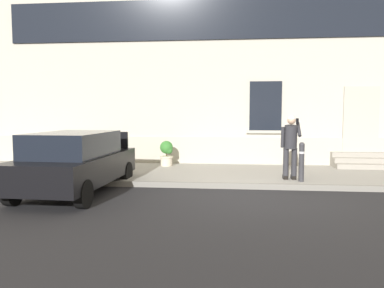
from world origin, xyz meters
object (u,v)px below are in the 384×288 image
object	(u,v)px
hatchback_car_black	(76,161)
person_on_phone	(291,143)
planter_cream	(167,153)
planter_terracotta	(105,151)
bollard_near_person	(302,160)

from	to	relation	value
hatchback_car_black	person_on_phone	world-z (taller)	person_on_phone
hatchback_car_black	planter_cream	bearing A→B (deg)	67.51
planter_terracotta	planter_cream	size ratio (longest dim) A/B	1.00
planter_cream	bollard_near_person	bearing A→B (deg)	-31.77
planter_terracotta	planter_cream	xyz separation A→B (m)	(2.28, -0.32, 0.00)
bollard_near_person	person_on_phone	bearing A→B (deg)	135.24
hatchback_car_black	bollard_near_person	xyz separation A→B (m)	(5.62, 1.33, -0.08)
planter_terracotta	planter_cream	distance (m)	2.30
person_on_phone	bollard_near_person	bearing A→B (deg)	-58.95
planter_cream	hatchback_car_black	bearing A→B (deg)	-112.49
person_on_phone	hatchback_car_black	bearing A→B (deg)	-177.77
bollard_near_person	planter_cream	distance (m)	4.74
planter_terracotta	person_on_phone	bearing A→B (deg)	-22.98
planter_cream	planter_terracotta	bearing A→B (deg)	171.90
bollard_near_person	person_on_phone	distance (m)	0.57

